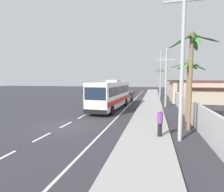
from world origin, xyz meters
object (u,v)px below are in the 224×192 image
utility_pole_far (161,73)px  palm_nearest (160,77)px  coach_bus_far_lane (117,87)px  palm_third (188,75)px  pedestrian_near_kerb (160,122)px  palm_fourth (166,77)px  coach_bus_foreground (111,94)px  roadside_building (215,91)px  utility_pole_mid (166,76)px  palm_second (191,61)px  motorcycle_beside_bus (132,98)px  utility_pole_nearest (182,59)px

utility_pole_far → palm_nearest: bearing=89.0°
coach_bus_far_lane → palm_third: 29.01m
pedestrian_near_kerb → palm_third: bearing=-16.3°
coach_bus_far_lane → palm_fourth: bearing=25.7°
coach_bus_foreground → roadside_building: size_ratio=0.77×
palm_nearest → roadside_building: bearing=-55.5°
pedestrian_near_kerb → utility_pole_mid: utility_pole_mid is taller
utility_pole_far → palm_nearest: 5.60m
palm_third → palm_second: bearing=-96.7°
motorcycle_beside_bus → palm_second: 18.34m
palm_nearest → utility_pole_mid: bearing=-89.4°
coach_bus_far_lane → palm_nearest: palm_nearest is taller
utility_pole_mid → utility_pole_far: size_ratio=0.81×
palm_nearest → palm_second: size_ratio=0.91×
motorcycle_beside_bus → palm_third: size_ratio=0.35×
utility_pole_far → palm_fourth: (1.75, 9.50, -0.70)m
utility_pole_nearest → palm_fourth: utility_pole_nearest is taller
motorcycle_beside_bus → palm_nearest: bearing=70.9°
utility_pole_nearest → roadside_building: utility_pole_nearest is taller
utility_pole_nearest → coach_bus_foreground: bearing=122.7°
coach_bus_foreground → palm_third: palm_third is taller
palm_third → palm_fourth: bearing=89.9°
palm_nearest → palm_fourth: bearing=67.3°
coach_bus_far_lane → roadside_building: roadside_building is taller
utility_pole_far → palm_third: 22.68m
roadside_building → utility_pole_nearest: bearing=-111.2°
pedestrian_near_kerb → utility_pole_nearest: utility_pole_nearest is taller
utility_pole_mid → palm_fourth: 23.75m
palm_second → palm_fourth: (0.42, 35.25, -0.65)m
coach_bus_foreground → utility_pole_mid: bearing=24.2°
motorcycle_beside_bus → palm_nearest: size_ratio=0.30×
utility_pole_mid → roadside_building: size_ratio=0.55×
coach_bus_foreground → palm_third: bearing=-31.8°
palm_nearest → coach_bus_far_lane: bearing=-170.1°
motorcycle_beside_bus → utility_pole_far: bearing=61.3°
motorcycle_beside_bus → palm_fourth: (6.76, 18.65, 3.89)m
coach_bus_foreground → palm_second: palm_second is taller
utility_pole_far → palm_fourth: utility_pole_far is taller
roadside_building → palm_second: bearing=-111.3°
coach_bus_foreground → coach_bus_far_lane: size_ratio=0.99×
utility_pole_mid → palm_third: 8.51m
utility_pole_nearest → palm_fourth: 37.94m
coach_bus_foreground → motorcycle_beside_bus: (1.73, 8.22, -1.32)m
utility_pole_far → palm_third: (1.70, -22.60, -0.96)m
palm_nearest → palm_third: size_ratio=1.18×
utility_pole_mid → roadside_building: utility_pole_mid is taller
pedestrian_near_kerb → utility_pole_nearest: bearing=-90.6°
coach_bus_foreground → palm_third: (8.43, -5.23, 2.30)m
coach_bus_far_lane → utility_pole_mid: size_ratio=1.42×
motorcycle_beside_bus → palm_second: palm_second is taller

